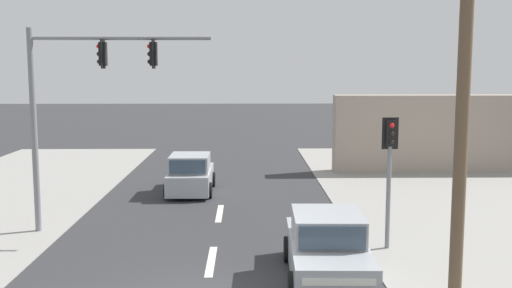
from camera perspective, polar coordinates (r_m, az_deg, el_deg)
name	(u,v)px	position (r m, az deg, el deg)	size (l,w,h in m)	color
lane_dash_mid	(211,261)	(15.45, -4.29, -11.04)	(0.20, 2.40, 0.01)	silver
lane_dash_far	(220,213)	(20.26, -3.48, -6.60)	(0.20, 2.40, 0.01)	silver
utility_pole_foreground_right	(460,17)	(12.08, 18.85, 11.39)	(3.78, 0.47, 10.86)	brown
traffic_signal_mast	(77,92)	(18.20, -16.67, 4.74)	(5.29, 0.44, 6.00)	slate
pedestal_signal_right_kerb	(389,160)	(16.25, 12.60, -1.53)	(0.44, 0.30, 3.56)	slate
shopfront_wall_far	(462,133)	(29.60, 19.00, 0.95)	(12.00, 1.00, 3.60)	#A39384
hatchback_crossing_left	(191,175)	(23.52, -6.25, -2.94)	(1.79, 3.64, 1.53)	#A3A8AD
sedan_receding_far	(327,250)	(14.04, 6.79, -9.98)	(1.98, 4.28, 1.56)	#A3A8AD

